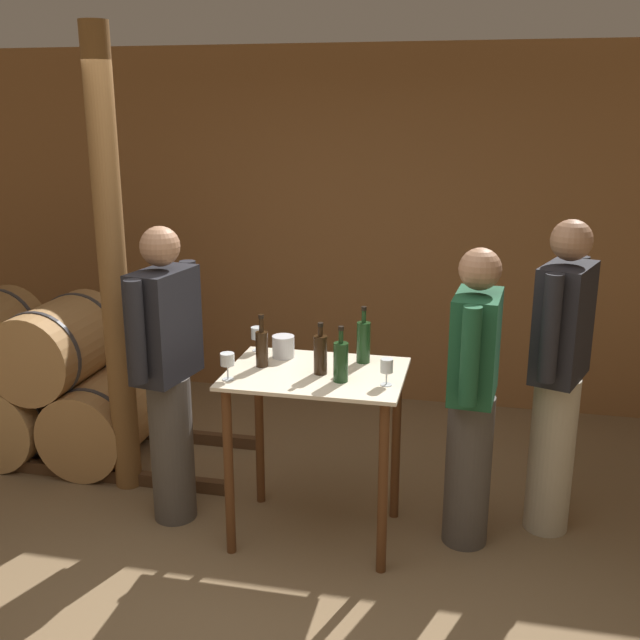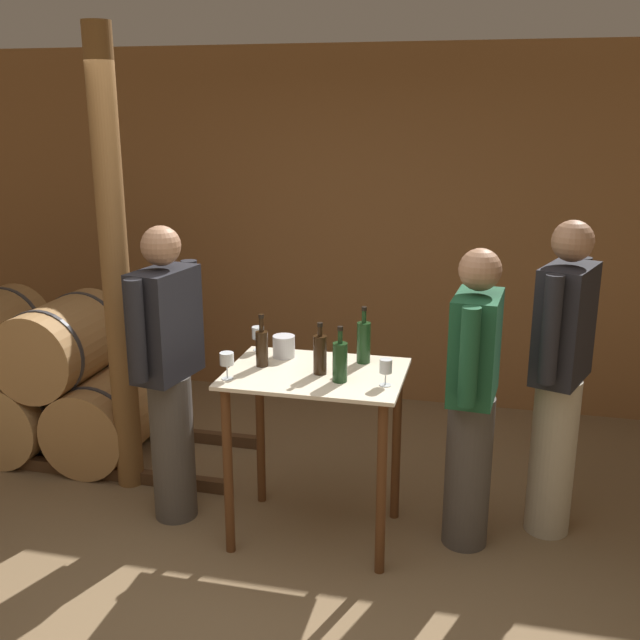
% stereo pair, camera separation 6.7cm
% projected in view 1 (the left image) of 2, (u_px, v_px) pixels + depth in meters
% --- Properties ---
extents(ground_plane, '(14.00, 14.00, 0.00)m').
position_uv_depth(ground_plane, '(258.00, 625.00, 3.39)').
color(ground_plane, brown).
extents(back_wall, '(8.40, 0.05, 2.70)m').
position_uv_depth(back_wall, '(364.00, 230.00, 5.72)').
color(back_wall, brown).
rests_on(back_wall, ground_plane).
extents(barrel_rack, '(3.11, 0.80, 1.06)m').
position_uv_depth(barrel_rack, '(23.00, 384.00, 5.02)').
color(barrel_rack, '#4C331E').
rests_on(barrel_rack, ground_plane).
extents(tasting_table, '(0.91, 0.66, 0.94)m').
position_uv_depth(tasting_table, '(316.00, 410.00, 3.92)').
color(tasting_table, beige).
rests_on(tasting_table, ground_plane).
extents(wooden_post, '(0.16, 0.16, 2.70)m').
position_uv_depth(wooden_post, '(113.00, 272.00, 4.28)').
color(wooden_post, brown).
rests_on(wooden_post, ground_plane).
extents(wine_bottle_far_left, '(0.06, 0.06, 0.28)m').
position_uv_depth(wine_bottle_far_left, '(262.00, 347.00, 3.91)').
color(wine_bottle_far_left, black).
rests_on(wine_bottle_far_left, tasting_table).
extents(wine_bottle_left, '(0.07, 0.07, 0.27)m').
position_uv_depth(wine_bottle_left, '(320.00, 354.00, 3.80)').
color(wine_bottle_left, black).
rests_on(wine_bottle_left, tasting_table).
extents(wine_bottle_center, '(0.07, 0.07, 0.29)m').
position_uv_depth(wine_bottle_center, '(341.00, 361.00, 3.70)').
color(wine_bottle_center, '#193819').
rests_on(wine_bottle_center, tasting_table).
extents(wine_bottle_right, '(0.07, 0.07, 0.31)m').
position_uv_depth(wine_bottle_right, '(363.00, 341.00, 3.97)').
color(wine_bottle_right, '#193819').
rests_on(wine_bottle_right, tasting_table).
extents(wine_glass_near_left, '(0.07, 0.07, 0.14)m').
position_uv_depth(wine_glass_near_left, '(227.00, 360.00, 3.72)').
color(wine_glass_near_left, silver).
rests_on(wine_glass_near_left, tasting_table).
extents(wine_glass_near_center, '(0.07, 0.07, 0.14)m').
position_uv_depth(wine_glass_near_center, '(257.00, 334.00, 4.16)').
color(wine_glass_near_center, silver).
rests_on(wine_glass_near_center, tasting_table).
extents(wine_glass_near_right, '(0.06, 0.06, 0.14)m').
position_uv_depth(wine_glass_near_right, '(387.00, 367.00, 3.65)').
color(wine_glass_near_right, silver).
rests_on(wine_glass_near_right, tasting_table).
extents(ice_bucket, '(0.12, 0.12, 0.12)m').
position_uv_depth(ice_bucket, '(283.00, 347.00, 4.07)').
color(ice_bucket, silver).
rests_on(ice_bucket, tasting_table).
extents(person_host, '(0.34, 0.56, 1.72)m').
position_uv_depth(person_host, '(559.00, 373.00, 3.93)').
color(person_host, '#B7AD93').
rests_on(person_host, ground_plane).
extents(person_visitor_with_scarf, '(0.29, 0.58, 1.67)m').
position_uv_depth(person_visitor_with_scarf, '(167.00, 371.00, 4.05)').
color(person_visitor_with_scarf, '#4C4742').
rests_on(person_visitor_with_scarf, ground_plane).
extents(person_visitor_bearded, '(0.25, 0.59, 1.61)m').
position_uv_depth(person_visitor_bearded, '(473.00, 394.00, 3.82)').
color(person_visitor_bearded, '#4C4742').
rests_on(person_visitor_bearded, ground_plane).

